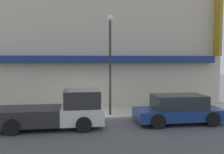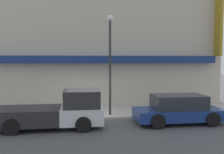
{
  "view_description": "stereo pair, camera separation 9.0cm",
  "coord_description": "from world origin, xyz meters",
  "px_view_note": "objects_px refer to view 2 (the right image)",
  "views": [
    {
      "loc": [
        -0.76,
        -13.81,
        3.4
      ],
      "look_at": [
        1.48,
        1.32,
        2.34
      ],
      "focal_mm": 40.0,
      "sensor_mm": 36.0,
      "label": 1
    },
    {
      "loc": [
        -0.68,
        -13.83,
        3.4
      ],
      "look_at": [
        1.48,
        1.32,
        2.34
      ],
      "focal_mm": 40.0,
      "sensor_mm": 36.0,
      "label": 2
    }
  ],
  "objects_px": {
    "parked_car": "(178,109)",
    "fire_hydrant": "(51,110)",
    "pickup_truck": "(58,111)",
    "street_lamp": "(110,53)"
  },
  "relations": [
    {
      "from": "pickup_truck",
      "to": "parked_car",
      "type": "xyz_separation_m",
      "value": [
        6.33,
        0.0,
        -0.08
      ]
    },
    {
      "from": "pickup_truck",
      "to": "parked_car",
      "type": "relative_size",
      "value": 1.11
    },
    {
      "from": "fire_hydrant",
      "to": "street_lamp",
      "type": "xyz_separation_m",
      "value": [
        3.45,
        -0.18,
        3.31
      ]
    },
    {
      "from": "street_lamp",
      "to": "parked_car",
      "type": "bearing_deg",
      "value": -29.47
    },
    {
      "from": "pickup_truck",
      "to": "fire_hydrant",
      "type": "relative_size",
      "value": 8.02
    },
    {
      "from": "pickup_truck",
      "to": "fire_hydrant",
      "type": "height_order",
      "value": "pickup_truck"
    },
    {
      "from": "fire_hydrant",
      "to": "street_lamp",
      "type": "height_order",
      "value": "street_lamp"
    },
    {
      "from": "parked_car",
      "to": "fire_hydrant",
      "type": "bearing_deg",
      "value": 164.84
    },
    {
      "from": "street_lamp",
      "to": "pickup_truck",
      "type": "bearing_deg",
      "value": -146.25
    },
    {
      "from": "pickup_truck",
      "to": "parked_car",
      "type": "bearing_deg",
      "value": 0.97
    }
  ]
}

